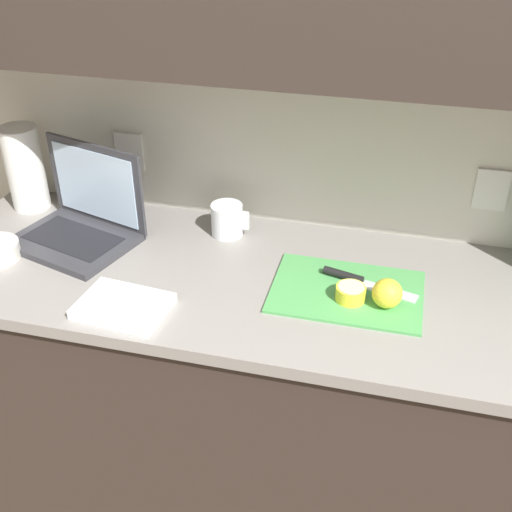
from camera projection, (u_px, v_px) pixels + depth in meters
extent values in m
cube|color=silver|center=(403.00, 103.00, 1.73)|extent=(5.20, 0.06, 2.60)
cube|color=white|center=(130.00, 152.00, 1.98)|extent=(0.09, 0.01, 0.12)
cube|color=white|center=(491.00, 190.00, 1.76)|extent=(0.09, 0.01, 0.12)
cube|color=#332823|center=(361.00, 423.00, 1.91)|extent=(2.42, 0.61, 0.87)
cube|color=gray|center=(376.00, 300.00, 1.67)|extent=(2.49, 0.65, 0.03)
cube|color=#333338|center=(74.00, 241.00, 1.86)|extent=(0.39, 0.34, 0.02)
cube|color=black|center=(73.00, 238.00, 1.86)|extent=(0.30, 0.22, 0.00)
cube|color=#333338|center=(96.00, 184.00, 1.88)|extent=(0.33, 0.11, 0.25)
cube|color=silver|center=(95.00, 185.00, 1.88)|extent=(0.29, 0.09, 0.21)
cube|color=#4C9E51|center=(347.00, 292.00, 1.66)|extent=(0.39, 0.27, 0.01)
cube|color=silver|center=(389.00, 292.00, 1.65)|extent=(0.15, 0.07, 0.00)
cylinder|color=black|center=(343.00, 275.00, 1.70)|extent=(0.11, 0.05, 0.02)
cylinder|color=yellow|center=(351.00, 293.00, 1.62)|extent=(0.08, 0.08, 0.04)
cylinder|color=#F4EAA3|center=(351.00, 287.00, 1.61)|extent=(0.07, 0.07, 0.00)
sphere|color=yellow|center=(387.00, 293.00, 1.58)|extent=(0.08, 0.08, 0.08)
cylinder|color=silver|center=(227.00, 220.00, 1.89)|extent=(0.09, 0.09, 0.10)
cube|color=silver|center=(246.00, 221.00, 1.88)|extent=(0.02, 0.01, 0.05)
cylinder|color=white|center=(25.00, 168.00, 1.99)|extent=(0.12, 0.12, 0.27)
cube|color=white|center=(123.00, 306.00, 1.60)|extent=(0.23, 0.18, 0.02)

